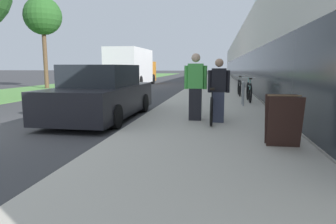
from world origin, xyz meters
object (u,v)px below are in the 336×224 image
Objects in this scene: sandwich_board_sign at (283,120)px; parked_sedan_curbside at (102,94)px; street_tree_far at (43,17)px; person_rider at (219,91)px; cruiser_bike_middle at (239,87)px; tandem_bicycle at (212,106)px; bike_rack_hoop at (243,91)px; cruiser_bike_nearest at (249,91)px; moving_truck at (132,67)px; person_bystander at (195,87)px.

sandwich_board_sign is 0.19× the size of parked_sedan_curbside.
parked_sedan_curbside is at bearing -52.13° from street_tree_far.
cruiser_bike_middle is at bearing 82.32° from person_rider.
parked_sedan_curbside reaches higher than tandem_bicycle.
street_tree_far reaches higher than bike_rack_hoop.
person_rider is at bearing -104.11° from cruiser_bike_nearest.
cruiser_bike_middle is 9.32m from sandwich_board_sign.
moving_truck is at bearing 132.48° from cruiser_bike_middle.
moving_truck is 7.29m from street_tree_far.
street_tree_far is at bearing 127.87° from parked_sedan_curbside.
moving_truck is at bearing 114.04° from sandwich_board_sign.
person_bystander is 0.99× the size of cruiser_bike_middle.
tandem_bicycle is at bearing -106.82° from cruiser_bike_nearest.
person_bystander is 0.97× the size of cruiser_bike_nearest.
person_rider is 0.26× the size of street_tree_far.
tandem_bicycle reaches higher than bike_rack_hoop.
tandem_bicycle is 16.79m from street_tree_far.
bike_rack_hoop is 5.05m from parked_sedan_curbside.
cruiser_bike_middle is (0.11, 3.70, -0.11)m from bike_rack_hoop.
person_rider is 0.90× the size of cruiser_bike_nearest.
person_rider is 0.62m from person_bystander.
cruiser_bike_nearest is 15.29m from street_tree_far.
bike_rack_hoop is at bearing 76.17° from person_rider.
tandem_bicycle is 0.66m from person_bystander.
person_rider is 1.86× the size of bike_rack_hoop.
bike_rack_hoop is 0.49× the size of cruiser_bike_middle.
moving_truck is (-6.83, 15.75, 0.54)m from person_rider.
cruiser_bike_middle is 0.28× the size of street_tree_far.
bike_rack_hoop is 0.11× the size of moving_truck.
cruiser_bike_middle is 1.93× the size of sandwich_board_sign.
person_rider reaches higher than bike_rack_hoop.
cruiser_bike_nearest is 0.23× the size of moving_truck.
bike_rack_hoop is at bearing 92.65° from sandwich_board_sign.
person_rider is 0.91× the size of cruiser_bike_middle.
street_tree_far is (-11.79, 11.60, 3.91)m from person_rider.
sandwich_board_sign is (-0.07, -6.86, 0.05)m from cruiser_bike_nearest.
cruiser_bike_middle is at bearing 77.47° from person_bystander.
street_tree_far is (-11.20, 11.41, 3.84)m from person_bystander.
cruiser_bike_nearest is at bearing -84.83° from cruiser_bike_middle.
tandem_bicycle is 1.39× the size of cruiser_bike_nearest.
person_rider is 2.40m from sandwich_board_sign.
cruiser_bike_middle is at bearing 80.76° from tandem_bicycle.
moving_truck reaches higher than parked_sedan_curbside.
bike_rack_hoop is 0.18× the size of parked_sedan_curbside.
tandem_bicycle is 16.86m from moving_truck.
sandwich_board_sign is 5.30m from parked_sedan_curbside.
cruiser_bike_nearest is 0.29× the size of street_tree_far.
person_rider is 1.75× the size of sandwich_board_sign.
moving_truck is (-3.49, 15.00, 0.75)m from parked_sedan_curbside.
parked_sedan_curbside is 0.76× the size of street_tree_far.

